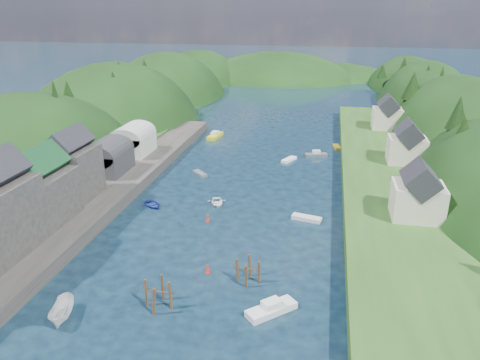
% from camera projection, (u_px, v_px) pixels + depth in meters
% --- Properties ---
extents(ground, '(600.00, 600.00, 0.00)m').
position_uv_depth(ground, '(259.00, 162.00, 99.04)').
color(ground, black).
rests_on(ground, ground).
extents(hillside_left, '(44.00, 245.56, 52.00)m').
position_uv_depth(hillside_left, '(116.00, 152.00, 132.77)').
color(hillside_left, black).
rests_on(hillside_left, ground).
extents(hillside_right, '(36.00, 245.56, 48.00)m').
position_uv_depth(hillside_right, '(452.00, 170.00, 116.71)').
color(hillside_right, black).
rests_on(hillside_right, ground).
extents(far_hills, '(103.00, 68.00, 44.00)m').
position_uv_depth(far_hills, '(302.00, 101.00, 216.65)').
color(far_hills, black).
rests_on(far_hills, ground).
extents(hill_trees, '(90.43, 151.02, 12.44)m').
position_uv_depth(hill_trees, '(269.00, 97.00, 108.21)').
color(hill_trees, black).
rests_on(hill_trees, ground).
extents(quay_left, '(12.00, 110.00, 2.00)m').
position_uv_depth(quay_left, '(85.00, 205.00, 75.33)').
color(quay_left, '#2D2B28').
rests_on(quay_left, ground).
extents(terrace_left_grass, '(12.00, 110.00, 2.50)m').
position_uv_depth(terrace_left_grass, '(45.00, 200.00, 76.47)').
color(terrace_left_grass, '#234719').
rests_on(terrace_left_grass, ground).
extents(quayside_buildings, '(8.00, 35.84, 12.90)m').
position_uv_depth(quayside_buildings, '(14.00, 202.00, 61.02)').
color(quayside_buildings, '#2D2B28').
rests_on(quayside_buildings, quay_left).
extents(boat_sheds, '(7.00, 21.00, 7.50)m').
position_uv_depth(boat_sheds, '(120.00, 146.00, 91.65)').
color(boat_sheds, '#2D2D30').
rests_on(boat_sheds, quay_left).
extents(terrace_right, '(16.00, 120.00, 2.40)m').
position_uv_depth(terrace_right, '(387.00, 181.00, 85.02)').
color(terrace_right, '#234719').
rests_on(terrace_right, ground).
extents(right_bank_cottages, '(9.00, 59.24, 8.41)m').
position_uv_depth(right_bank_cottages, '(401.00, 144.00, 90.53)').
color(right_bank_cottages, beige).
rests_on(right_bank_cottages, terrace_right).
extents(piling_cluster_near, '(3.35, 3.11, 3.86)m').
position_uv_depth(piling_cluster_near, '(159.00, 296.00, 51.03)').
color(piling_cluster_near, '#382314').
rests_on(piling_cluster_near, ground).
extents(piling_cluster_far, '(3.11, 2.91, 3.48)m').
position_uv_depth(piling_cluster_far, '(248.00, 273.00, 55.84)').
color(piling_cluster_far, '#382314').
rests_on(piling_cluster_far, ground).
extents(channel_buoy_near, '(0.70, 0.70, 1.10)m').
position_uv_depth(channel_buoy_near, '(208.00, 269.00, 57.98)').
color(channel_buoy_near, '#B5210E').
rests_on(channel_buoy_near, ground).
extents(channel_buoy_far, '(0.70, 0.70, 1.10)m').
position_uv_depth(channel_buoy_far, '(208.00, 218.00, 71.70)').
color(channel_buoy_far, '#B5210E').
rests_on(channel_buoy_far, ground).
extents(moored_boats, '(33.53, 87.64, 2.03)m').
position_uv_depth(moored_boats, '(211.00, 217.00, 72.20)').
color(moored_boats, silver).
rests_on(moored_boats, ground).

